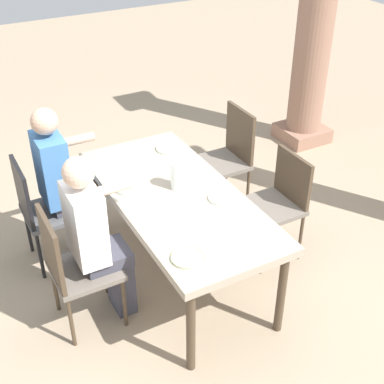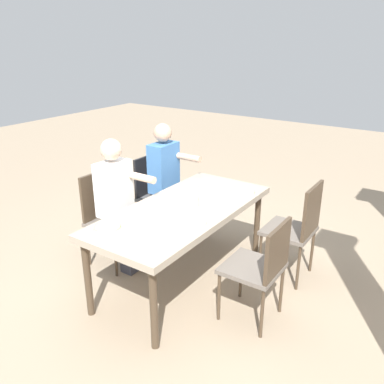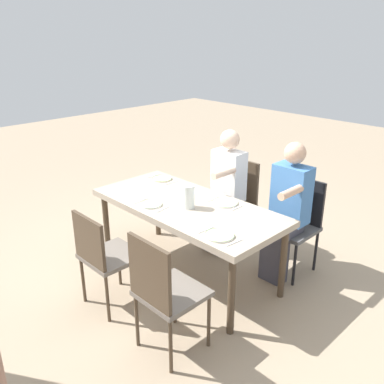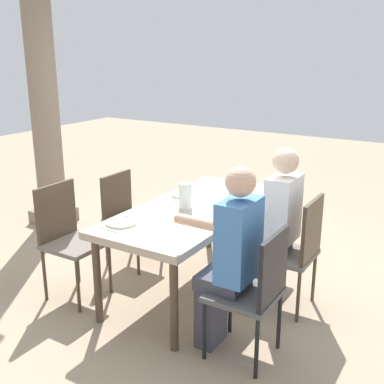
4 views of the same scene
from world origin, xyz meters
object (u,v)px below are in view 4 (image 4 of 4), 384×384
diner_woman_green (230,256)px  chair_west_south (255,287)px  chair_mid_north (127,212)px  plate_0 (121,223)px  chair_west_north (68,233)px  diner_man_white (274,222)px  plate_3 (257,191)px  stone_column_centre (44,99)px  plate_2 (183,195)px  chair_mid_south (296,247)px  water_pitcher (185,197)px  dining_table (195,214)px  plate_1 (208,219)px

diner_woman_green → chair_west_south: bearing=-89.1°
chair_mid_north → plate_0: size_ratio=3.73×
chair_west_north → diner_man_white: bearing=-63.1°
diner_woman_green → plate_3: 1.38m
chair_west_south → stone_column_centre: size_ratio=0.31×
plate_2 → plate_3: bearing=-48.5°
chair_west_north → chair_mid_south: 1.87m
chair_mid_south → plate_0: chair_mid_south is taller
diner_woman_green → water_pitcher: diner_woman_green is taller
chair_mid_north → plate_2: bearing=-82.0°
dining_table → diner_man_white: diner_man_white is taller
diner_woman_green → plate_1: bearing=44.5°
chair_mid_south → diner_woman_green: size_ratio=0.71×
diner_woman_green → water_pitcher: bearing=51.0°
chair_mid_north → plate_2: (0.08, -0.59, 0.24)m
plate_1 → stone_column_centre: bearing=73.3°
chair_mid_south → plate_2: chair_mid_south is taller
chair_mid_south → plate_0: size_ratio=3.97×
diner_woman_green → chair_mid_north: bearing=62.8°
dining_table → water_pitcher: size_ratio=8.65×
chair_mid_north → plate_0: (-0.77, -0.58, 0.24)m
plate_3 → water_pitcher: size_ratio=0.98×
plate_0 → plate_3: size_ratio=1.11×
diner_woman_green → plate_0: (0.01, 0.92, 0.05)m
chair_west_south → diner_woman_green: size_ratio=0.70×
dining_table → plate_2: plate_2 is taller
dining_table → chair_mid_north: bearing=81.7°
chair_west_south → plate_2: size_ratio=4.56×
diner_man_white → stone_column_centre: bearing=82.1°
dining_table → water_pitcher: (-0.08, 0.05, 0.16)m
chair_west_north → plate_3: size_ratio=4.52×
chair_mid_north → diner_woman_green: diner_woman_green is taller
chair_mid_north → plate_0: chair_mid_north is taller
chair_west_north → stone_column_centre: 2.12m
plate_3 → plate_1: bearing=179.2°
diner_man_white → plate_3: bearing=35.7°
stone_column_centre → dining_table: bearing=-103.0°
plate_1 → plate_3: same height
dining_table → chair_west_north: chair_west_north is taller
plate_1 → plate_2: 0.68m
dining_table → chair_west_north: size_ratio=1.94×
chair_mid_south → water_pitcher: bearing=102.4°
chair_west_south → plate_0: bearing=89.9°
chair_west_south → water_pitcher: bearing=57.6°
chair_mid_south → diner_woman_green: bearing=165.9°
chair_mid_north → chair_mid_south: (0.00, -1.70, 0.01)m
chair_west_north → chair_west_south: 1.70m
chair_west_south → plate_1: bearing=55.6°
diner_man_white → plate_0: 1.21m
chair_west_south → diner_man_white: diner_man_white is taller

